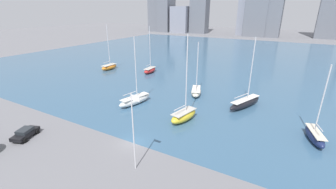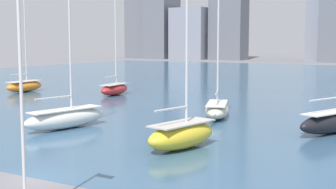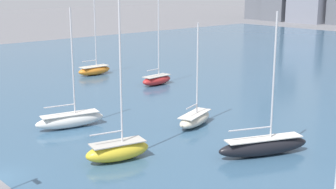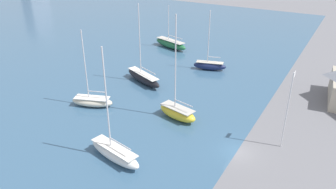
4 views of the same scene
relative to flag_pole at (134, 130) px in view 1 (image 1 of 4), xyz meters
name	(u,v)px [view 1 (image 1 of 4)]	position (x,y,z in m)	size (l,w,h in m)	color
ground_plane	(133,143)	(-4.05, 4.53, -5.64)	(500.00, 500.00, 0.00)	slate
harbor_water	(239,60)	(-4.05, 74.53, -5.64)	(180.00, 140.00, 0.00)	#385B7A
flag_pole	(134,130)	(0.00, 0.00, 0.00)	(1.24, 0.14, 10.33)	silver
distant_city_skyline	(256,0)	(-16.87, 173.09, 20.57)	(220.24, 23.56, 70.77)	slate
sailboat_red	(150,70)	(-24.54, 40.06, -4.69)	(2.81, 6.33, 14.55)	#B72828
sailboat_orange	(109,67)	(-39.00, 36.83, -4.68)	(2.49, 6.69, 14.77)	orange
sailboat_yellow	(184,115)	(-0.44, 15.06, -4.56)	(3.70, 6.88, 15.45)	yellow
sailboat_white	(135,100)	(-12.93, 16.93, -4.66)	(3.71, 8.62, 14.18)	white
sailboat_cream	(196,91)	(-3.72, 28.74, -4.77)	(4.44, 7.11, 12.38)	beige
sailboat_navy	(315,135)	(20.14, 18.83, -4.68)	(3.49, 6.80, 11.96)	#19234C
sailboat_black	(245,102)	(8.05, 26.87, -4.61)	(5.55, 9.84, 14.31)	black
parked_sedan_black	(25,133)	(-19.84, -2.54, -4.84)	(3.32, 4.72, 1.53)	black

